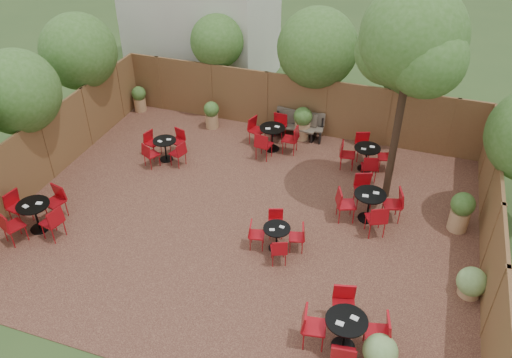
% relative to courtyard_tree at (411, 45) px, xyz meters
% --- Properties ---
extents(ground, '(80.00, 80.00, 0.00)m').
position_rel_courtyard_tree_xyz_m(ground, '(-3.44, -2.22, -4.44)').
color(ground, '#354F23').
rests_on(ground, ground).
extents(courtyard_paving, '(12.00, 10.00, 0.02)m').
position_rel_courtyard_tree_xyz_m(courtyard_paving, '(-3.44, -2.22, -4.43)').
color(courtyard_paving, '#3A1D18').
rests_on(courtyard_paving, ground).
extents(fence_back, '(12.00, 0.08, 2.00)m').
position_rel_courtyard_tree_xyz_m(fence_back, '(-3.44, 2.78, -3.44)').
color(fence_back, brown).
rests_on(fence_back, ground).
extents(fence_left, '(0.08, 10.00, 2.00)m').
position_rel_courtyard_tree_xyz_m(fence_left, '(-9.44, -2.22, -3.44)').
color(fence_left, brown).
rests_on(fence_left, ground).
extents(fence_right, '(0.08, 10.00, 2.00)m').
position_rel_courtyard_tree_xyz_m(fence_right, '(2.56, -2.22, -3.44)').
color(fence_right, brown).
rests_on(fence_right, ground).
extents(overhang_foliage, '(15.70, 10.78, 2.59)m').
position_rel_courtyard_tree_xyz_m(overhang_foliage, '(-5.18, 0.40, -1.72)').
color(overhang_foliage, '#355F1E').
rests_on(overhang_foliage, ground).
extents(courtyard_tree, '(2.70, 2.60, 5.87)m').
position_rel_courtyard_tree_xyz_m(courtyard_tree, '(0.00, 0.00, 0.00)').
color(courtyard_tree, black).
rests_on(courtyard_tree, courtyard_paving).
extents(park_bench_left, '(1.48, 0.66, 0.89)m').
position_rel_courtyard_tree_xyz_m(park_bench_left, '(-3.29, 2.40, -3.96)').
color(park_bench_left, brown).
rests_on(park_bench_left, courtyard_paving).
extents(park_bench_right, '(1.46, 0.63, 0.88)m').
position_rel_courtyard_tree_xyz_m(park_bench_right, '(-3.07, 2.40, -3.97)').
color(park_bench_right, brown).
rests_on(park_bench_right, courtyard_paving).
extents(bistro_tables, '(9.90, 8.51, 0.95)m').
position_rel_courtyard_tree_xyz_m(bistro_tables, '(-3.07, -1.81, -3.96)').
color(bistro_tables, black).
rests_on(bistro_tables, courtyard_paving).
extents(planters, '(11.60, 3.80, 1.12)m').
position_rel_courtyard_tree_xyz_m(planters, '(-3.19, 1.31, -3.85)').
color(planters, tan).
rests_on(planters, courtyard_paving).
extents(low_shrubs, '(3.09, 4.35, 0.74)m').
position_rel_courtyard_tree_xyz_m(low_shrubs, '(1.08, -4.89, -4.08)').
color(low_shrubs, tan).
rests_on(low_shrubs, courtyard_paving).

